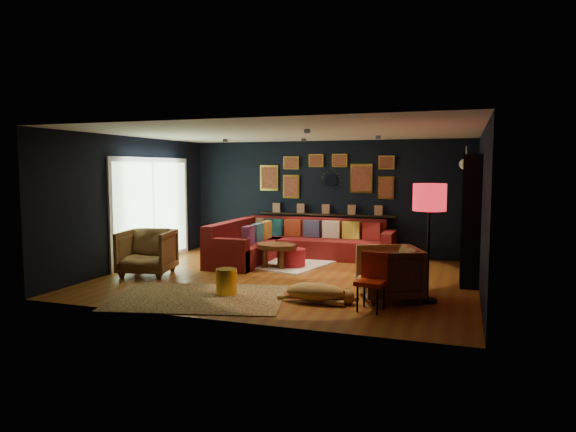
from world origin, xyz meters
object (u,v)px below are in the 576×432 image
(gold_stool, at_px, (227,282))
(floor_lamp, at_px, (429,202))
(armchair_left, at_px, (147,250))
(armchair_right, at_px, (389,270))
(coffee_table, at_px, (276,249))
(dog, at_px, (316,289))
(sectional, at_px, (288,245))
(orange_chair, at_px, (372,277))
(pouf, at_px, (292,257))

(gold_stool, bearing_deg, floor_lamp, 11.20)
(armchair_left, bearing_deg, armchair_right, -16.64)
(floor_lamp, bearing_deg, coffee_table, 151.07)
(dog, bearing_deg, floor_lamp, 19.90)
(sectional, height_order, gold_stool, sectional)
(dog, bearing_deg, sectional, 114.57)
(armchair_left, bearing_deg, dog, -26.48)
(orange_chair, xyz_separation_m, floor_lamp, (0.70, 0.70, 1.01))
(coffee_table, xyz_separation_m, gold_stool, (0.01, -2.26, -0.19))
(coffee_table, distance_m, gold_stool, 2.27)
(dog, bearing_deg, coffee_table, 122.10)
(gold_stool, bearing_deg, armchair_left, 156.58)
(orange_chair, distance_m, floor_lamp, 1.42)
(gold_stool, bearing_deg, pouf, 83.87)
(orange_chair, height_order, dog, orange_chair)
(pouf, relative_size, armchair_right, 0.59)
(coffee_table, height_order, gold_stool, coffee_table)
(sectional, xyz_separation_m, armchair_left, (-1.94, -2.41, 0.14))
(sectional, xyz_separation_m, dog, (1.56, -3.29, -0.11))
(pouf, distance_m, armchair_left, 2.81)
(coffee_table, height_order, orange_chair, orange_chair)
(orange_chair, bearing_deg, dog, -179.12)
(pouf, xyz_separation_m, floor_lamp, (2.74, -1.86, 1.28))
(armchair_left, height_order, dog, armchair_left)
(armchair_right, bearing_deg, dog, -84.58)
(pouf, bearing_deg, floor_lamp, -34.27)
(sectional, distance_m, coffee_table, 1.05)
(orange_chair, bearing_deg, gold_stool, -174.10)
(floor_lamp, bearing_deg, orange_chair, -134.82)
(sectional, bearing_deg, orange_chair, -54.67)
(coffee_table, bearing_deg, gold_stool, -89.72)
(orange_chair, bearing_deg, sectional, 133.97)
(sectional, distance_m, armchair_left, 3.09)
(sectional, height_order, coffee_table, sectional)
(coffee_table, xyz_separation_m, armchair_left, (-2.04, -1.37, 0.07))
(gold_stool, height_order, floor_lamp, floor_lamp)
(armchair_left, bearing_deg, coffee_table, 21.58)
(pouf, relative_size, gold_stool, 1.27)
(armchair_left, bearing_deg, gold_stool, -35.75)
(sectional, relative_size, armchair_left, 3.67)
(gold_stool, relative_size, dog, 0.34)
(armchair_left, relative_size, armchair_right, 1.05)
(armchair_left, xyz_separation_m, gold_stool, (2.05, -0.89, -0.26))
(sectional, height_order, armchair_right, armchair_right)
(armchair_right, xyz_separation_m, gold_stool, (-2.44, -0.55, -0.24))
(armchair_right, bearing_deg, gold_stool, -100.54)
(sectional, xyz_separation_m, coffee_table, (0.10, -1.04, 0.07))
(armchair_right, relative_size, dog, 0.72)
(armchair_left, bearing_deg, pouf, 21.84)
(sectional, height_order, pouf, sectional)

